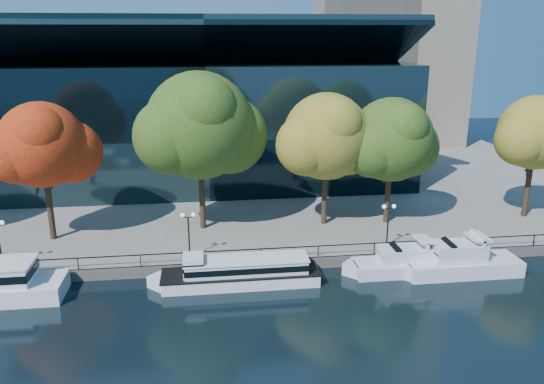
{
  "coord_description": "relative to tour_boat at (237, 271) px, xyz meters",
  "views": [
    {
      "loc": [
        -4.36,
        -38.13,
        19.58
      ],
      "look_at": [
        1.59,
        8.0,
        5.52
      ],
      "focal_mm": 35.0,
      "sensor_mm": 36.0,
      "label": 1
    }
  ],
  "objects": [
    {
      "name": "convention_building",
      "position": [
        -1.82,
        30.9,
        7.39
      ],
      "size": [
        50.0,
        24.57,
        21.43
      ],
      "color": "black",
      "rests_on": "ground"
    },
    {
      "name": "cruiser_near",
      "position": [
        14.17,
        0.29,
        -0.18
      ],
      "size": [
        10.47,
        2.7,
        3.03
      ],
      "color": "silver",
      "rests_on": "ground"
    },
    {
      "name": "tree_4",
      "position": [
        16.08,
        9.99,
        8.22
      ],
      "size": [
        10.3,
        8.45,
        12.64
      ],
      "color": "black",
      "rests_on": "promenade"
    },
    {
      "name": "promenade",
      "position": [
        2.18,
        35.49,
        -0.62
      ],
      "size": [
        90.0,
        67.08,
        1.0
      ],
      "color": "slate",
      "rests_on": "ground"
    },
    {
      "name": "lamp_1",
      "position": [
        -3.82,
        3.61,
        2.86
      ],
      "size": [
        1.26,
        0.36,
        4.03
      ],
      "color": "black",
      "rests_on": "promenade"
    },
    {
      "name": "tree_5",
      "position": [
        31.12,
        9.91,
        8.59
      ],
      "size": [
        9.38,
        7.69,
        12.63
      ],
      "color": "black",
      "rests_on": "promenade"
    },
    {
      "name": "tree_3",
      "position": [
        9.68,
        10.37,
        8.61
      ],
      "size": [
        10.56,
        8.66,
        13.14
      ],
      "color": "black",
      "rests_on": "promenade"
    },
    {
      "name": "lamp_2",
      "position": [
        13.74,
        3.61,
        2.86
      ],
      "size": [
        1.26,
        0.36,
        4.03
      ],
      "color": "black",
      "rests_on": "promenade"
    },
    {
      "name": "cruiser_far",
      "position": [
        18.47,
        -0.48,
        0.01
      ],
      "size": [
        10.92,
        3.03,
        3.57
      ],
      "color": "silver",
      "rests_on": "ground"
    },
    {
      "name": "tree_2",
      "position": [
        -2.43,
        10.65,
        9.85
      ],
      "size": [
        12.69,
        10.41,
        15.26
      ],
      "color": "black",
      "rests_on": "promenade"
    },
    {
      "name": "tree_1",
      "position": [
        -16.44,
        9.53,
        8.67
      ],
      "size": [
        9.63,
        7.89,
        12.82
      ],
      "color": "black",
      "rests_on": "promenade"
    },
    {
      "name": "ground",
      "position": [
        2.18,
        -0.89,
        -1.12
      ],
      "size": [
        160.0,
        160.0,
        0.0
      ],
      "primitive_type": "plane",
      "color": "black",
      "rests_on": "ground"
    },
    {
      "name": "tour_boat",
      "position": [
        0.0,
        0.0,
        0.0
      ],
      "size": [
        13.88,
        3.1,
        2.63
      ],
      "color": "white",
      "rests_on": "ground"
    },
    {
      "name": "railing",
      "position": [
        2.18,
        2.36,
        0.82
      ],
      "size": [
        88.2,
        0.08,
        0.99
      ],
      "color": "black",
      "rests_on": "promenade"
    }
  ]
}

